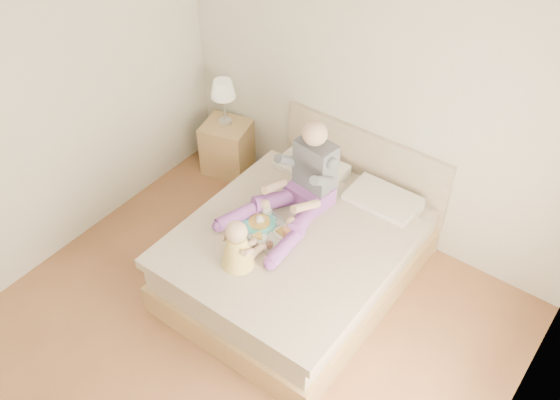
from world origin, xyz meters
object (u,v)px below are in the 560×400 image
Objects in this scene: nightstand at (227,147)px; baby at (238,247)px; bed at (302,250)px; tray at (267,228)px; adult at (300,187)px.

nightstand is 2.01m from baby.
tray is at bearing -132.98° from bed.
adult is (1.37, -0.61, 0.57)m from nightstand.
baby is at bearing -73.58° from tray.
tray is 1.19× the size of baby.
nightstand is 1.30× the size of baby.
bed is 3.82× the size of nightstand.
adult is 2.42× the size of baby.
adult reaches higher than bed.
adult is 0.45m from tray.
tray is (-0.21, -0.22, 0.32)m from bed.
tray is 0.45m from baby.
adult reaches higher than tray.
adult is 2.04× the size of tray.
adult is at bearing 91.18° from tray.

